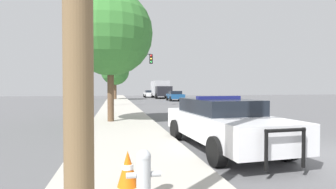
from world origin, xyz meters
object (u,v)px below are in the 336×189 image
Objects in this scene: traffic_cone at (128,168)px; fire_hydrant at (144,172)px; police_car at (222,122)px; box_truck at (161,89)px; tree_sidewalk_near at (110,33)px; tree_sidewalk_far at (115,71)px; car_background_oncoming at (175,96)px; traffic_light at (129,67)px; car_background_distant at (150,94)px.

fire_hydrant is at bearing -68.92° from traffic_cone.
box_truck is (4.75, 37.32, 0.83)m from police_car.
tree_sidewalk_near is (-0.59, 9.19, 3.86)m from fire_hydrant.
tree_sidewalk_near is 10.81× the size of traffic_cone.
fire_hydrant is 9.98m from tree_sidewalk_near.
tree_sidewalk_near reaches higher than tree_sidewalk_far.
police_car is 7.63m from tree_sidewalk_near.
traffic_cone is at bearing 40.71° from police_car.
fire_hydrant is at bearing 77.62° from car_background_oncoming.
car_background_oncoming is 9.76m from tree_sidewalk_far.
car_background_oncoming is 9.67m from box_truck.
car_background_oncoming is (7.70, 30.97, 0.21)m from fire_hydrant.
tree_sidewalk_near is (-0.28, -26.13, 0.17)m from tree_sidewalk_far.
tree_sidewalk_far is 0.97× the size of tree_sidewalk_near.
traffic_light is at bearing 57.14° from car_background_oncoming.
tree_sidewalk_far reaches higher than traffic_cone.
traffic_cone is (-7.56, -40.07, -1.17)m from box_truck.
box_truck reaches higher than fire_hydrant.
tree_sidewalk_far is (-2.92, 32.05, 3.44)m from police_car.
tree_sidewalk_near reaches higher than car_background_distant.
police_car is 1.04× the size of traffic_light.
fire_hydrant is at bearing -97.64° from car_background_distant.
fire_hydrant is at bearing -89.50° from tree_sidewalk_far.
traffic_light is at bearing -102.28° from car_background_distant.
traffic_cone is (0.11, -34.80, -3.78)m from tree_sidewalk_far.
police_car is 1.23× the size of car_background_oncoming.
traffic_light is 23.72m from car_background_distant.
car_background_oncoming is 0.59× the size of box_truck.
tree_sidewalk_near is (-8.29, -21.78, 3.65)m from car_background_oncoming.
car_background_distant is 43.99m from traffic_cone.
tree_sidewalk_near reaches higher than box_truck.
car_background_oncoming is 0.67× the size of tree_sidewalk_near.
car_background_distant is at bearing 82.32° from fire_hydrant.
tree_sidewalk_far reaches higher than fire_hydrant.
fire_hydrant is at bearing 79.09° from box_truck.
tree_sidewalk_near is at bearing 70.75° from car_background_oncoming.
tree_sidewalk_far is at bearing -125.48° from car_background_distant.
box_truck is at bearing 79.31° from traffic_cone.
fire_hydrant reaches higher than traffic_cone.
car_background_distant is at bearing 54.49° from tree_sidewalk_far.
police_car reaches higher than car_background_oncoming.
traffic_cone is at bearing -89.82° from tree_sidewalk_far.
box_truck is at bearing -86.42° from car_background_oncoming.
tree_sidewalk_far is at bearing 33.87° from box_truck.
tree_sidewalk_far is 10.51× the size of traffic_cone.
traffic_cone is at bearing -98.00° from car_background_distant.
tree_sidewalk_near reaches higher than car_background_oncoming.
box_truck is (7.36, 40.59, 1.09)m from fire_hydrant.
fire_hydrant is 0.14× the size of traffic_light.
traffic_light is at bearing 87.49° from fire_hydrant.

